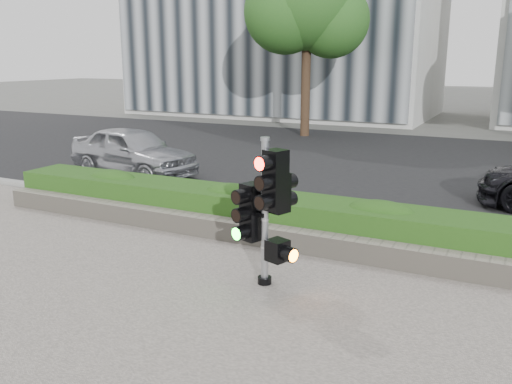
# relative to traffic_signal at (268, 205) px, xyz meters

# --- Properties ---
(ground) EXTENTS (120.00, 120.00, 0.00)m
(ground) POSITION_rel_traffic_signal_xyz_m (-0.47, -0.49, -1.15)
(ground) COLOR #51514C
(ground) RESTS_ON ground
(road) EXTENTS (60.00, 13.00, 0.02)m
(road) POSITION_rel_traffic_signal_xyz_m (-0.47, 9.51, -1.14)
(road) COLOR black
(road) RESTS_ON ground
(curb) EXTENTS (60.00, 0.25, 0.12)m
(curb) POSITION_rel_traffic_signal_xyz_m (-0.47, 2.66, -1.09)
(curb) COLOR gray
(curb) RESTS_ON ground
(stone_wall) EXTENTS (12.00, 0.32, 0.34)m
(stone_wall) POSITION_rel_traffic_signal_xyz_m (-0.47, 1.41, -0.95)
(stone_wall) COLOR gray
(stone_wall) RESTS_ON sidewalk
(hedge) EXTENTS (12.00, 1.00, 0.68)m
(hedge) POSITION_rel_traffic_signal_xyz_m (-0.47, 2.06, -0.78)
(hedge) COLOR #447E27
(hedge) RESTS_ON sidewalk
(tree_left) EXTENTS (4.61, 4.03, 7.34)m
(tree_left) POSITION_rel_traffic_signal_xyz_m (-4.99, 14.07, 3.89)
(tree_left) COLOR black
(tree_left) RESTS_ON ground
(traffic_signal) EXTENTS (0.75, 0.62, 2.03)m
(traffic_signal) POSITION_rel_traffic_signal_xyz_m (0.00, 0.00, 0.00)
(traffic_signal) COLOR black
(traffic_signal) RESTS_ON sidewalk
(car_silver) EXTENTS (3.97, 2.13, 1.29)m
(car_silver) POSITION_rel_traffic_signal_xyz_m (-6.27, 4.92, -0.49)
(car_silver) COLOR #A8A9AF
(car_silver) RESTS_ON road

